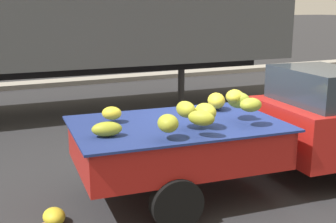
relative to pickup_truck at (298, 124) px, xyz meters
The scene contains 5 objects.
ground 1.43m from the pickup_truck, 166.47° to the left, with size 220.00×220.00×0.00m, color #28282B.
curb_strip 10.08m from the pickup_truck, 96.28° to the left, with size 80.00×0.80×0.16m, color gray.
pickup_truck is the anchor object (origin of this frame).
semi_trailer 6.53m from the pickup_truck, 112.24° to the left, with size 12.10×3.07×3.95m.
fallen_banana_bunch_near_tailgate 3.72m from the pickup_truck, behind, with size 0.32×0.27×0.20m, color gold.
Camera 1 is at (-3.39, -5.12, 2.60)m, focal length 46.65 mm.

